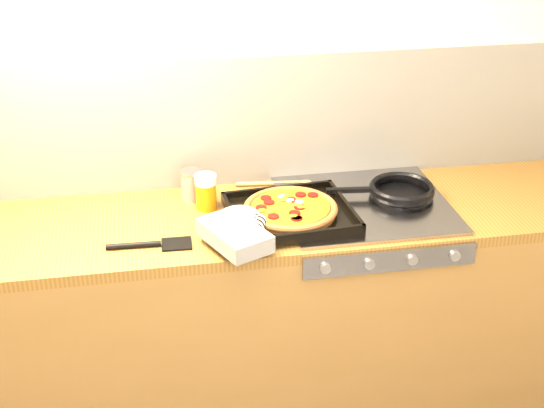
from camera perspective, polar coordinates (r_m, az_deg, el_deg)
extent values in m
plane|color=beige|center=(2.84, -3.16, 8.13)|extent=(3.20, 0.00, 3.20)
cube|color=silver|center=(2.86, -3.08, 6.16)|extent=(3.20, 0.02, 0.50)
cube|color=brown|center=(2.95, -2.00, -9.02)|extent=(3.20, 0.60, 0.86)
cube|color=brown|center=(2.71, -2.15, -1.30)|extent=(3.20, 0.60, 0.04)
cube|color=gray|center=(2.57, 8.84, -4.14)|extent=(0.60, 0.03, 0.08)
cylinder|color=#A5A5AA|center=(2.50, 4.03, -4.83)|extent=(0.04, 0.02, 0.04)
cylinder|color=#A5A5AA|center=(2.54, 7.33, -4.49)|extent=(0.04, 0.02, 0.04)
cylinder|color=#A5A5AA|center=(2.58, 10.53, -4.14)|extent=(0.04, 0.02, 0.04)
cylinder|color=#A5A5AA|center=(2.64, 13.60, -3.80)|extent=(0.04, 0.02, 0.04)
cube|color=gray|center=(2.79, 7.01, -0.07)|extent=(0.60, 0.56, 0.02)
cube|color=black|center=(2.66, 1.39, -0.85)|extent=(0.45, 0.40, 0.01)
cube|color=black|center=(2.81, 0.39, 1.12)|extent=(0.42, 0.05, 0.02)
cube|color=black|center=(2.51, 2.51, -2.34)|extent=(0.42, 0.05, 0.02)
cube|color=black|center=(2.71, 5.57, 0.00)|extent=(0.04, 0.37, 0.02)
cube|color=black|center=(2.61, -2.95, -1.03)|extent=(0.04, 0.37, 0.02)
cylinder|color=#A4612F|center=(2.66, 1.39, -0.53)|extent=(0.34, 0.34, 0.02)
torus|color=#A4612F|center=(2.65, 1.40, -0.33)|extent=(0.36, 0.36, 0.03)
cylinder|color=orange|center=(2.65, 1.40, -0.29)|extent=(0.30, 0.30, 0.01)
cylinder|color=maroon|center=(2.64, 2.09, -0.23)|extent=(0.04, 0.04, 0.01)
cylinder|color=maroon|center=(2.70, -0.47, 0.45)|extent=(0.04, 0.04, 0.01)
cylinder|color=maroon|center=(2.57, 1.84, -1.09)|extent=(0.04, 0.04, 0.01)
cylinder|color=maroon|center=(2.64, -0.82, -0.27)|extent=(0.04, 0.04, 0.01)
cylinder|color=maroon|center=(2.73, 2.16, 0.71)|extent=(0.04, 0.04, 0.01)
cylinder|color=maroon|center=(2.69, 1.42, 0.32)|extent=(0.04, 0.04, 0.01)
cylinder|color=maroon|center=(2.58, 0.11, -0.95)|extent=(0.04, 0.04, 0.01)
cylinder|color=maroon|center=(2.73, 3.09, 0.68)|extent=(0.04, 0.04, 0.01)
cylinder|color=maroon|center=(2.57, 1.87, -1.05)|extent=(0.04, 0.04, 0.01)
cylinder|color=maroon|center=(2.60, 1.71, -0.68)|extent=(0.04, 0.04, 0.01)
cylinder|color=maroon|center=(2.67, -0.23, 0.12)|extent=(0.04, 0.04, 0.01)
ellipsoid|color=#C78512|center=(2.61, -0.24, -0.49)|extent=(0.03, 0.02, 0.01)
ellipsoid|color=#C78512|center=(2.62, -0.79, -0.48)|extent=(0.03, 0.02, 0.01)
ellipsoid|color=#C78512|center=(2.69, 0.91, 0.33)|extent=(0.03, 0.02, 0.01)
ellipsoid|color=#C78512|center=(2.72, 0.59, 0.69)|extent=(0.03, 0.02, 0.01)
ellipsoid|color=#C78512|center=(2.58, 1.59, -0.91)|extent=(0.03, 0.02, 0.01)
ellipsoid|color=#C78512|center=(2.64, 2.27, -0.22)|extent=(0.03, 0.02, 0.01)
ellipsoid|color=#C78512|center=(2.65, 1.90, -0.07)|extent=(0.03, 0.02, 0.01)
ellipsoid|color=#C78512|center=(2.60, -0.09, -0.59)|extent=(0.03, 0.02, 0.01)
ellipsoid|color=#C78512|center=(2.71, 1.09, 0.58)|extent=(0.03, 0.02, 0.01)
ellipsoid|color=silver|center=(2.72, 0.71, 0.61)|extent=(0.03, 0.03, 0.01)
ellipsoid|color=silver|center=(2.69, 1.38, 0.28)|extent=(0.03, 0.03, 0.01)
ellipsoid|color=silver|center=(2.68, 2.06, 0.18)|extent=(0.03, 0.03, 0.01)
cube|color=black|center=(2.47, -2.85, -2.36)|extent=(0.24, 0.29, 0.06)
ellipsoid|color=black|center=(2.58, -2.47, -1.01)|extent=(0.16, 0.16, 0.06)
cylinder|color=black|center=(2.51, -1.22, -1.79)|extent=(0.09, 0.12, 0.06)
cylinder|color=black|center=(2.85, 9.71, 0.67)|extent=(0.25, 0.25, 0.01)
torus|color=black|center=(2.84, 9.75, 1.08)|extent=(0.27, 0.27, 0.03)
cube|color=black|center=(2.80, 5.88, 1.05)|extent=(0.18, 0.04, 0.02)
cylinder|color=#A10D10|center=(2.81, -6.05, 1.40)|extent=(0.10, 0.10, 0.11)
cylinder|color=#B2B2B7|center=(2.79, -6.10, 2.44)|extent=(0.10, 0.10, 0.01)
cylinder|color=#B2B2B7|center=(2.84, -5.99, 0.38)|extent=(0.10, 0.10, 0.01)
cylinder|color=orange|center=(2.75, -4.98, 0.61)|extent=(0.08, 0.08, 0.10)
cylinder|color=silver|center=(2.72, -5.04, 1.85)|extent=(0.08, 0.08, 0.03)
cylinder|color=tan|center=(2.93, -0.19, 1.57)|extent=(0.26, 0.05, 0.02)
ellipsoid|color=tan|center=(2.93, 2.55, 1.62)|extent=(0.06, 0.05, 0.02)
cube|color=black|center=(2.54, -7.19, -2.99)|extent=(0.10, 0.09, 0.01)
cylinder|color=black|center=(2.54, -10.38, -3.08)|extent=(0.18, 0.03, 0.02)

